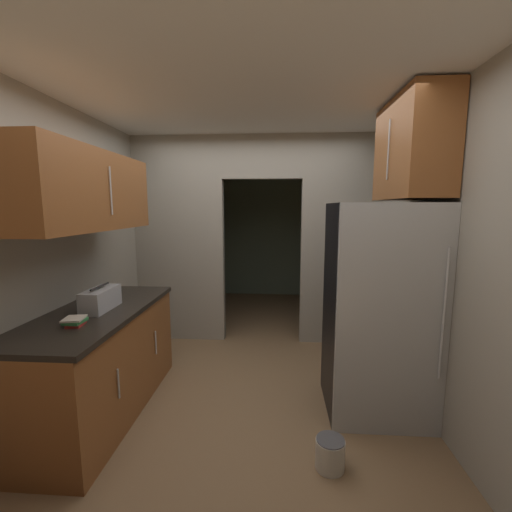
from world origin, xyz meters
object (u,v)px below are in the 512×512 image
at_px(boombox, 100,299).
at_px(paint_can, 330,454).
at_px(book_stack, 75,321).
at_px(refrigerator, 378,310).

distance_m(boombox, paint_can, 2.05).
height_order(book_stack, paint_can, book_stack).
bearing_deg(refrigerator, paint_can, -124.01).
bearing_deg(paint_can, refrigerator, 55.99).
height_order(refrigerator, book_stack, refrigerator).
xyz_separation_m(boombox, book_stack, (0.02, -0.38, -0.05)).
bearing_deg(book_stack, refrigerator, 13.97).
bearing_deg(refrigerator, book_stack, -166.03).
relative_size(boombox, paint_can, 1.87).
xyz_separation_m(boombox, paint_can, (1.78, -0.52, -0.86)).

